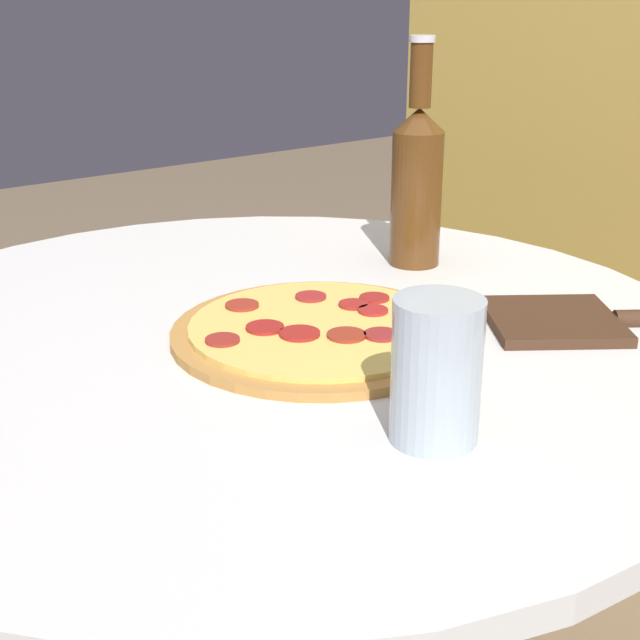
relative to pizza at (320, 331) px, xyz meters
The scene contains 5 objects.
table 0.19m from the pizza, 146.78° to the right, with size 1.00×1.00×0.69m.
pizza is the anchor object (origin of this frame).
beer_bottle 0.31m from the pizza, 116.65° to the left, with size 0.07×0.07×0.29m.
pizza_paddle 0.29m from the pizza, 59.16° to the left, with size 0.23×0.28×0.02m.
drinking_glass 0.25m from the pizza, 15.04° to the right, with size 0.07×0.07×0.12m.
Camera 1 is at (0.75, -0.51, 1.05)m, focal length 50.00 mm.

